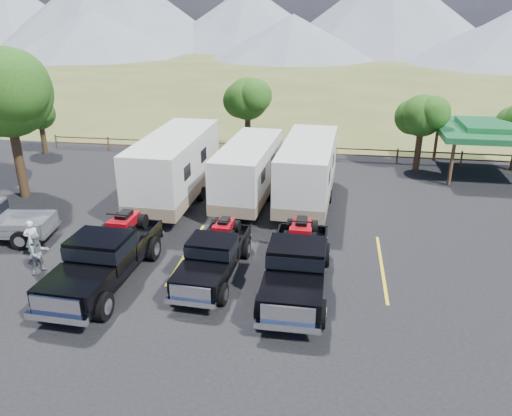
# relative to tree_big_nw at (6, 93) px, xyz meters

# --- Properties ---
(ground) EXTENTS (320.00, 320.00, 0.00)m
(ground) POSITION_rel_tree_big_nw_xyz_m (12.55, -9.03, -5.60)
(ground) COLOR #475524
(ground) RESTS_ON ground
(asphalt_lot) EXTENTS (44.00, 34.00, 0.04)m
(asphalt_lot) POSITION_rel_tree_big_nw_xyz_m (12.55, -6.03, -5.58)
(asphalt_lot) COLOR black
(asphalt_lot) RESTS_ON ground
(stall_lines) EXTENTS (12.12, 5.50, 0.01)m
(stall_lines) POSITION_rel_tree_big_nw_xyz_m (12.55, -5.03, -5.55)
(stall_lines) COLOR gold
(stall_lines) RESTS_ON asphalt_lot
(tree_big_nw) EXTENTS (5.54, 5.18, 7.84)m
(tree_big_nw) POSITION_rel_tree_big_nw_xyz_m (0.00, 0.00, 0.00)
(tree_big_nw) COLOR #321F13
(tree_big_nw) RESTS_ON ground
(tree_ne_a) EXTENTS (3.11, 2.92, 4.76)m
(tree_ne_a) POSITION_rel_tree_big_nw_xyz_m (21.52, 7.99, -2.11)
(tree_ne_a) COLOR #321F13
(tree_ne_a) RESTS_ON ground
(tree_north) EXTENTS (3.46, 3.24, 5.25)m
(tree_north) POSITION_rel_tree_big_nw_xyz_m (10.52, 9.99, -1.76)
(tree_north) COLOR #321F13
(tree_north) RESTS_ON ground
(tree_nw_small) EXTENTS (2.59, 2.43, 3.85)m
(tree_nw_small) POSITION_rel_tree_big_nw_xyz_m (-3.48, 7.99, -2.81)
(tree_nw_small) COLOR #321F13
(tree_nw_small) RESTS_ON ground
(rail_fence) EXTENTS (36.12, 0.12, 1.00)m
(rail_fence) POSITION_rel_tree_big_nw_xyz_m (14.55, 9.47, -4.99)
(rail_fence) COLOR brown
(rail_fence) RESTS_ON ground
(pavilion) EXTENTS (6.20, 6.20, 3.22)m
(pavilion) POSITION_rel_tree_big_nw_xyz_m (25.55, 7.97, -2.81)
(pavilion) COLOR brown
(pavilion) RESTS_ON ground
(mountain_range) EXTENTS (209.00, 71.00, 20.00)m
(mountain_range) POSITION_rel_tree_big_nw_xyz_m (4.92, 96.95, 2.28)
(mountain_range) COLOR slate
(mountain_range) RESTS_ON ground
(rig_left) EXTENTS (2.54, 6.69, 2.21)m
(rig_left) POSITION_rel_tree_big_nw_xyz_m (8.30, -7.76, -4.49)
(rig_left) COLOR black
(rig_left) RESTS_ON asphalt_lot
(rig_center) EXTENTS (2.17, 5.57, 1.83)m
(rig_center) POSITION_rel_tree_big_nw_xyz_m (12.14, -6.68, -4.67)
(rig_center) COLOR black
(rig_center) RESTS_ON asphalt_lot
(rig_right) EXTENTS (2.30, 6.44, 2.15)m
(rig_right) POSITION_rel_tree_big_nw_xyz_m (15.32, -7.15, -4.52)
(rig_right) COLOR black
(rig_right) RESTS_ON asphalt_lot
(trailer_left) EXTENTS (2.77, 10.16, 3.54)m
(trailer_left) POSITION_rel_tree_big_nw_xyz_m (8.38, 0.57, -3.71)
(trailer_left) COLOR silver
(trailer_left) RESTS_ON asphalt_lot
(trailer_center) EXTENTS (2.75, 8.95, 3.10)m
(trailer_center) POSITION_rel_tree_big_nw_xyz_m (12.11, 1.19, -3.93)
(trailer_center) COLOR silver
(trailer_center) RESTS_ON asphalt_lot
(trailer_right) EXTENTS (2.82, 9.52, 3.30)m
(trailer_right) POSITION_rel_tree_big_nw_xyz_m (15.14, 1.33, -3.83)
(trailer_right) COLOR silver
(trailer_right) RESTS_ON asphalt_lot
(person_a) EXTENTS (0.69, 0.69, 1.61)m
(person_a) POSITION_rel_tree_big_nw_xyz_m (4.46, -6.38, -4.75)
(person_a) COLOR white
(person_a) RESTS_ON asphalt_lot
(person_b) EXTENTS (0.96, 1.00, 1.62)m
(person_b) POSITION_rel_tree_big_nw_xyz_m (5.45, -7.50, -4.75)
(person_b) COLOR gray
(person_b) RESTS_ON asphalt_lot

